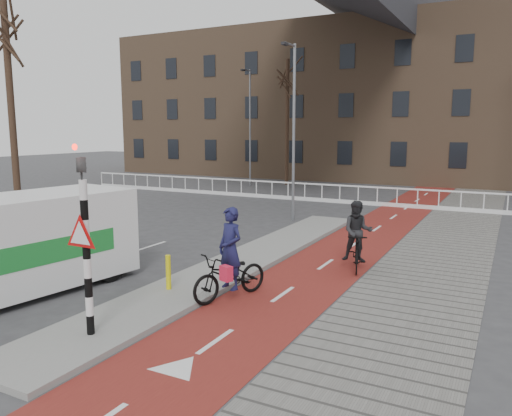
% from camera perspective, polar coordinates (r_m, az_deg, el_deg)
% --- Properties ---
extents(ground, '(120.00, 120.00, 0.00)m').
position_cam_1_polar(ground, '(11.12, -8.54, -11.56)').
color(ground, '#38383A').
rests_on(ground, ground).
extents(bike_lane, '(2.50, 60.00, 0.01)m').
position_cam_1_polar(bike_lane, '(19.36, 12.94, -2.81)').
color(bike_lane, maroon).
rests_on(bike_lane, ground).
extents(sidewalk, '(3.00, 60.00, 0.01)m').
position_cam_1_polar(sidewalk, '(18.88, 21.19, -3.50)').
color(sidewalk, slate).
rests_on(sidewalk, ground).
extents(curb_island, '(1.80, 16.00, 0.12)m').
position_cam_1_polar(curb_island, '(14.67, -1.54, -6.13)').
color(curb_island, gray).
rests_on(curb_island, ground).
extents(traffic_signal, '(0.80, 0.80, 3.68)m').
position_cam_1_polar(traffic_signal, '(9.49, -18.98, -3.01)').
color(traffic_signal, black).
rests_on(traffic_signal, curb_island).
extents(bollard, '(0.12, 0.12, 0.83)m').
position_cam_1_polar(bollard, '(12.09, -9.99, -7.23)').
color(bollard, yellow).
rests_on(bollard, curb_island).
extents(cyclist_near, '(1.40, 2.20, 2.14)m').
position_cam_1_polar(cyclist_near, '(11.53, -2.94, -6.91)').
color(cyclist_near, black).
rests_on(cyclist_near, bike_lane).
extents(cyclist_far, '(0.98, 1.87, 1.94)m').
position_cam_1_polar(cyclist_far, '(14.11, 11.50, -3.77)').
color(cyclist_far, black).
rests_on(cyclist_far, bike_lane).
extents(van, '(2.93, 5.69, 2.34)m').
position_cam_1_polar(van, '(13.05, -25.57, -3.64)').
color(van, silver).
rests_on(van, ground).
extents(railing, '(28.00, 0.10, 0.99)m').
position_cam_1_polar(railing, '(27.97, 3.68, 1.60)').
color(railing, silver).
rests_on(railing, ground).
extents(townhouse_row, '(46.00, 10.00, 15.90)m').
position_cam_1_polar(townhouse_row, '(41.60, 15.08, 14.08)').
color(townhouse_row, '#7F6047').
rests_on(townhouse_row, ground).
extents(tree_left, '(0.27, 0.27, 9.04)m').
position_cam_1_polar(tree_left, '(22.40, -26.15, 9.70)').
color(tree_left, black).
rests_on(tree_left, ground).
extents(tree_mid, '(0.26, 0.26, 8.67)m').
position_cam_1_polar(tree_mid, '(35.49, 3.57, 9.68)').
color(tree_mid, black).
rests_on(tree_mid, ground).
extents(streetlight_near, '(0.12, 0.12, 7.34)m').
position_cam_1_polar(streetlight_near, '(21.17, 4.34, 8.37)').
color(streetlight_near, slate).
rests_on(streetlight_near, ground).
extents(streetlight_left, '(0.12, 0.12, 7.89)m').
position_cam_1_polar(streetlight_left, '(34.63, -0.68, 9.06)').
color(streetlight_left, slate).
rests_on(streetlight_left, ground).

